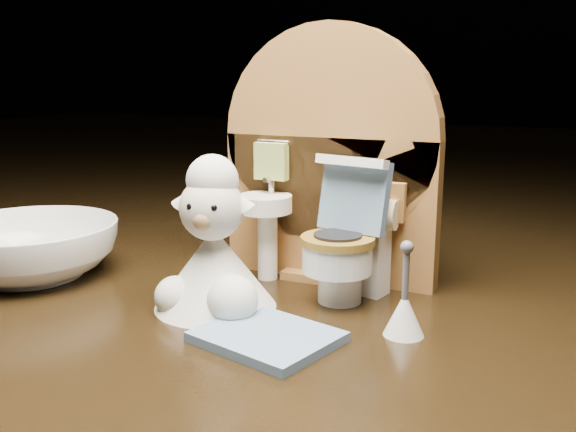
# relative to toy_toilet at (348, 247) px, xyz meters

# --- Properties ---
(backdrop_panel) EXTENTS (0.13, 0.05, 0.15)m
(backdrop_panel) POSITION_rel_toy_toilet_xyz_m (-0.02, 0.03, 0.04)
(backdrop_panel) COLOR #98642F
(backdrop_panel) RESTS_ON ground
(toy_toilet) EXTENTS (0.04, 0.05, 0.08)m
(toy_toilet) POSITION_rel_toy_toilet_xyz_m (0.00, 0.00, 0.00)
(toy_toilet) COLOR white
(toy_toilet) RESTS_ON ground
(bath_mat) EXTENTS (0.07, 0.06, 0.00)m
(bath_mat) POSITION_rel_toy_toilet_xyz_m (-0.01, -0.07, -0.03)
(bath_mat) COLOR #61809F
(bath_mat) RESTS_ON ground
(toilet_brush) EXTENTS (0.02, 0.02, 0.05)m
(toilet_brush) POSITION_rel_toy_toilet_xyz_m (0.04, -0.04, -0.02)
(toilet_brush) COLOR white
(toilet_brush) RESTS_ON ground
(plush_lamb) EXTENTS (0.07, 0.07, 0.08)m
(plush_lamb) POSITION_rel_toy_toilet_xyz_m (-0.06, -0.04, 0.00)
(plush_lamb) COLOR silver
(plush_lamb) RESTS_ON ground
(ceramic_bowl) EXTENTS (0.13, 0.13, 0.03)m
(ceramic_bowl) POSITION_rel_toy_toilet_xyz_m (-0.19, -0.04, -0.01)
(ceramic_bowl) COLOR white
(ceramic_bowl) RESTS_ON ground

